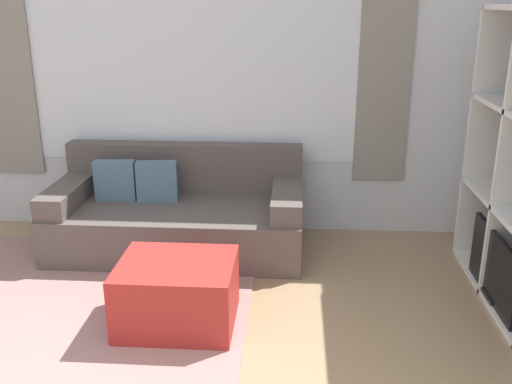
# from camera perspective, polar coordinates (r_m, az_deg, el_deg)

# --- Properties ---
(wall_back) EXTENTS (6.52, 0.11, 2.70)m
(wall_back) POSITION_cam_1_polar(r_m,az_deg,el_deg) (5.09, -6.25, 11.08)
(wall_back) COLOR silver
(wall_back) RESTS_ON ground_plane
(area_rug) EXTENTS (3.00, 2.33, 0.01)m
(area_rug) POSITION_cam_1_polar(r_m,az_deg,el_deg) (4.30, -21.42, -10.62)
(area_rug) COLOR gray
(area_rug) RESTS_ON ground_plane
(couch_main) EXTENTS (2.06, 0.97, 0.83)m
(couch_main) POSITION_cam_1_polar(r_m,az_deg,el_deg) (4.87, -7.81, -2.28)
(couch_main) COLOR #564C47
(couch_main) RESTS_ON ground_plane
(ottoman) EXTENTS (0.74, 0.62, 0.44)m
(ottoman) POSITION_cam_1_polar(r_m,az_deg,el_deg) (3.77, -7.87, -10.01)
(ottoman) COLOR #A82823
(ottoman) RESTS_ON ground_plane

